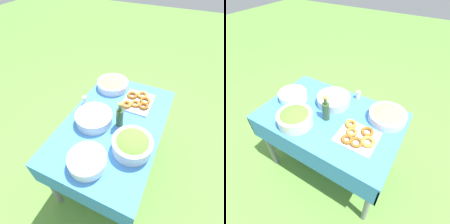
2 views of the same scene
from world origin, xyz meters
TOP-DOWN VIEW (x-y plane):
  - ground_plane at (0.00, 0.00)m, footprint 14.00×14.00m
  - picnic_table at (0.00, 0.00)m, footprint 1.24×0.80m
  - salad_bowl at (-0.20, -0.23)m, footprint 0.29×0.29m
  - pasta_bowl at (-0.06, 0.16)m, footprint 0.31×0.31m
  - donut_platter at (0.32, -0.10)m, footprint 0.33×0.28m
  - plate_stack at (-0.43, 0.01)m, footprint 0.27×0.27m
  - olive_oil_bottle at (-0.01, -0.05)m, footprint 0.06×0.06m
  - fruit_bowl at (0.44, 0.21)m, footprint 0.32×0.32m
  - salt_shaker at (0.10, 0.35)m, footprint 0.04×0.04m

SIDE VIEW (x-z plane):
  - ground_plane at x=0.00m, z-range 0.00..0.00m
  - picnic_table at x=0.00m, z-range 0.27..1.05m
  - donut_platter at x=0.32m, z-range 0.77..0.82m
  - salt_shaker at x=0.10m, z-range 0.77..0.85m
  - plate_stack at x=-0.43m, z-range 0.77..0.86m
  - fruit_bowl at x=0.44m, z-range 0.77..0.86m
  - pasta_bowl at x=-0.06m, z-range 0.77..0.88m
  - salad_bowl at x=-0.20m, z-range 0.77..0.90m
  - olive_oil_bottle at x=-0.01m, z-range 0.75..0.98m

